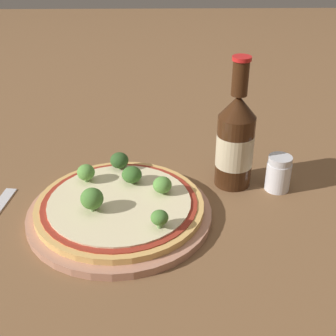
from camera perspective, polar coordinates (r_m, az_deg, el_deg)
The scene contains 11 objects.
ground_plane at distance 0.73m, azimuth -5.76°, elevation -5.03°, with size 3.00×3.00×0.00m, color brown.
plate at distance 0.71m, azimuth -5.80°, elevation -5.54°, with size 0.27×0.27×0.01m.
pizza at distance 0.70m, azimuth -5.88°, elevation -4.48°, with size 0.25×0.25×0.01m.
broccoli_floret_0 at distance 0.63m, azimuth -1.04°, elevation -6.10°, with size 0.02×0.02×0.03m.
broccoli_floret_1 at distance 0.67m, azimuth -9.25°, elevation -3.71°, with size 0.03×0.03×0.04m.
broccoli_floret_2 at distance 0.73m, azimuth -4.44°, elevation -0.82°, with size 0.03×0.03×0.03m.
broccoli_floret_3 at distance 0.71m, azimuth -0.71°, elevation -2.08°, with size 0.03×0.03×0.03m.
broccoli_floret_4 at distance 0.78m, azimuth -5.95°, elevation 0.93°, with size 0.03×0.03×0.03m.
broccoli_floret_5 at distance 0.75m, azimuth -9.97°, elevation -0.54°, with size 0.03×0.03×0.03m.
beer_bottle at distance 0.76m, azimuth 8.21°, elevation 3.35°, with size 0.06×0.06×0.22m.
pepper_shaker at distance 0.78m, azimuth 13.31°, elevation -0.64°, with size 0.04×0.04×0.06m.
Camera 1 is at (0.06, -0.59, 0.42)m, focal length 50.00 mm.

